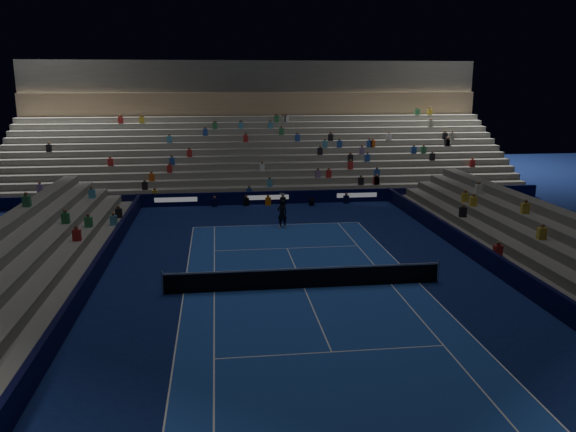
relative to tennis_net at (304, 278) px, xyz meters
The scene contains 11 objects.
ground 0.50m from the tennis_net, ahead, with size 90.00×90.00×0.00m, color #0D194E.
court_surface 0.50m from the tennis_net, ahead, with size 10.97×23.77×0.01m, color #1C429C.
sponsor_barrier_far 18.50m from the tennis_net, 90.00° to the left, with size 44.00×0.25×1.00m, color #080932.
sponsor_barrier_east 9.70m from the tennis_net, ahead, with size 0.25×37.00×1.00m, color black.
sponsor_barrier_west 9.70m from the tennis_net, behind, with size 0.25×37.00×1.00m, color black.
grandstand_main 28.05m from the tennis_net, 90.00° to the left, with size 44.00×15.20×11.20m.
grandstand_east 13.17m from the tennis_net, ahead, with size 5.00×37.00×2.50m.
grandstand_west 13.17m from the tennis_net, behind, with size 5.00×37.00×2.50m.
tennis_net is the anchor object (origin of this frame).
tennis_player 11.12m from the tennis_net, 88.67° to the left, with size 0.69×0.45×1.88m, color black.
broadcast_camera 17.93m from the tennis_net, 79.44° to the left, with size 0.46×0.86×0.52m.
Camera 1 is at (-3.81, -24.40, 9.32)m, focal length 35.46 mm.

